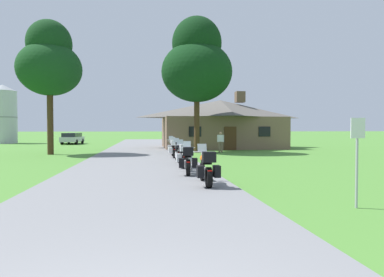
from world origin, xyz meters
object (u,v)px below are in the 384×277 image
at_px(motorcycle_black_third_in_row, 183,156).
at_px(bystander_white_shirt_near_lodge, 221,141).
at_px(parked_silver_suv_far_left, 72,138).
at_px(parked_white_sedan_far_left, 70,139).
at_px(motorcycle_black_fourth_in_row, 178,152).
at_px(metal_silo_distant, 3,114).
at_px(motorcycle_orange_nearest_to_camera, 206,168).
at_px(motorcycle_white_second_in_row, 188,161).
at_px(motorcycle_orange_fifth_in_row, 174,149).
at_px(tree_by_lodge_front, 197,64).
at_px(motorcycle_green_farthest_in_row, 172,147).
at_px(tree_left_near, 50,62).
at_px(metal_signpost_roadside, 357,151).

bearing_deg(motorcycle_black_third_in_row, bystander_white_shirt_near_lodge, 66.45).
xyz_separation_m(bystander_white_shirt_near_lodge, parked_silver_suv_far_left, (-15.05, 16.94, -0.15)).
distance_m(bystander_white_shirt_near_lodge, parked_white_sedan_far_left, 24.77).
xyz_separation_m(motorcycle_black_fourth_in_row, metal_silo_distant, (-20.36, 28.44, 3.25)).
bearing_deg(motorcycle_black_fourth_in_row, motorcycle_orange_nearest_to_camera, -89.78).
height_order(motorcycle_black_third_in_row, parked_white_sedan_far_left, motorcycle_black_third_in_row).
xyz_separation_m(motorcycle_black_fourth_in_row, bystander_white_shirt_near_lodge, (4.21, 7.83, 0.31)).
relative_size(motorcycle_white_second_in_row, metal_silo_distant, 0.27).
bearing_deg(metal_silo_distant, parked_white_sedan_far_left, -10.23).
xyz_separation_m(motorcycle_orange_fifth_in_row, parked_white_sedan_far_left, (-11.64, 23.98, 0.03)).
xyz_separation_m(motorcycle_white_second_in_row, motorcycle_orange_fifth_in_row, (0.12, 8.07, 0.00)).
bearing_deg(bystander_white_shirt_near_lodge, tree_by_lodge_front, 11.61).
relative_size(motorcycle_white_second_in_row, motorcycle_black_third_in_row, 1.00).
bearing_deg(motorcycle_orange_nearest_to_camera, motorcycle_orange_fifth_in_row, 92.56).
distance_m(motorcycle_orange_nearest_to_camera, motorcycle_white_second_in_row, 2.72).
xyz_separation_m(motorcycle_orange_nearest_to_camera, tree_by_lodge_front, (2.14, 15.86, 6.50)).
xyz_separation_m(motorcycle_orange_fifth_in_row, parked_silver_suv_far_left, (-10.85, 21.88, 0.17)).
xyz_separation_m(bystander_white_shirt_near_lodge, parked_white_sedan_far_left, (-15.84, 19.04, -0.29)).
xyz_separation_m(motorcycle_green_farthest_in_row, parked_white_sedan_far_left, (-11.77, 21.26, 0.03)).
bearing_deg(tree_left_near, motorcycle_green_farthest_in_row, -10.84).
bearing_deg(motorcycle_black_third_in_row, metal_signpost_roadside, -71.01).
height_order(motorcycle_black_third_in_row, tree_left_near, tree_left_near).
bearing_deg(motorcycle_white_second_in_row, motorcycle_orange_fifth_in_row, 94.65).
relative_size(motorcycle_green_farthest_in_row, metal_signpost_roadside, 0.97).
relative_size(motorcycle_black_third_in_row, tree_left_near, 0.21).
xyz_separation_m(motorcycle_white_second_in_row, metal_silo_distant, (-20.25, 33.63, 3.26)).
relative_size(motorcycle_orange_fifth_in_row, tree_by_lodge_front, 0.19).
xyz_separation_m(motorcycle_white_second_in_row, metal_signpost_roadside, (3.26, -6.05, 0.74)).
bearing_deg(motorcycle_green_farthest_in_row, metal_signpost_roadside, -81.06).
relative_size(motorcycle_black_third_in_row, bystander_white_shirt_near_lodge, 1.25).
distance_m(motorcycle_white_second_in_row, motorcycle_green_farthest_in_row, 10.79).
bearing_deg(motorcycle_black_third_in_row, metal_silo_distant, 121.36).
xyz_separation_m(bystander_white_shirt_near_lodge, metal_signpost_roadside, (-1.06, -19.06, 0.42)).
height_order(tree_by_lodge_front, parked_white_sedan_far_left, tree_by_lodge_front).
relative_size(motorcycle_white_second_in_row, motorcycle_green_farthest_in_row, 1.00).
relative_size(bystander_white_shirt_near_lodge, parked_silver_suv_far_left, 0.35).
xyz_separation_m(tree_left_near, tree_by_lodge_front, (11.03, 0.66, 0.29)).
distance_m(motorcycle_white_second_in_row, tree_by_lodge_front, 14.86).
relative_size(motorcycle_black_third_in_row, metal_silo_distant, 0.27).
distance_m(motorcycle_orange_fifth_in_row, motorcycle_green_farthest_in_row, 2.72).
relative_size(parked_silver_suv_far_left, parked_white_sedan_far_left, 1.05).
relative_size(motorcycle_orange_nearest_to_camera, tree_left_near, 0.21).
xyz_separation_m(motorcycle_orange_nearest_to_camera, tree_left_near, (-8.90, 15.20, 6.21)).
distance_m(motorcycle_orange_nearest_to_camera, metal_silo_distant, 41.86).
height_order(tree_left_near, parked_silver_suv_far_left, tree_left_near).
xyz_separation_m(motorcycle_black_third_in_row, motorcycle_orange_fifth_in_row, (0.05, 5.66, 0.00)).
height_order(metal_signpost_roadside, metal_silo_distant, metal_silo_distant).
bearing_deg(parked_silver_suv_far_left, bystander_white_shirt_near_lodge, -44.52).
xyz_separation_m(motorcycle_green_farthest_in_row, bystander_white_shirt_near_lodge, (4.08, 2.22, 0.32)).
height_order(motorcycle_orange_nearest_to_camera, motorcycle_black_third_in_row, same).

